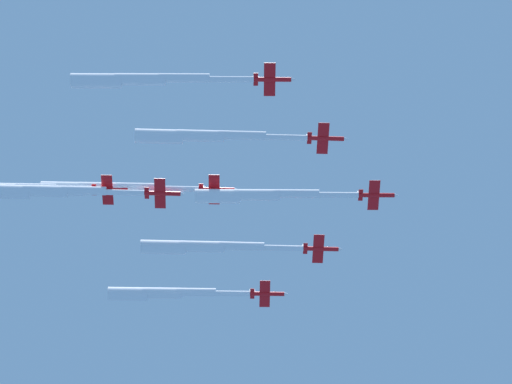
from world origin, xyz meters
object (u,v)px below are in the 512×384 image
at_px(jet_starboard_inner, 202,136).
at_px(jet_port_outer, 102,188).
at_px(jet_port_mid, 164,293).
at_px(jet_port_inner, 204,247).
at_px(jet_starboard_outer, 47,191).
at_px(jet_starboard_mid, 141,80).
at_px(jet_trail_port, 3,189).
at_px(jet_lead, 258,195).

xyz_separation_m(jet_starboard_inner, jet_port_outer, (23.64, -16.48, 2.36)).
bearing_deg(jet_starboard_inner, jet_port_mid, -81.07).
xyz_separation_m(jet_port_inner, jet_port_mid, (9.43, -15.60, 3.24)).
height_order(jet_port_inner, jet_starboard_inner, jet_starboard_inner).
bearing_deg(jet_starboard_outer, jet_port_inner, -163.16).
xyz_separation_m(jet_starboard_mid, jet_trail_port, (32.78, -31.15, 1.75)).
bearing_deg(jet_port_outer, jet_port_inner, -154.23).
distance_m(jet_lead, jet_starboard_outer, 51.62).
bearing_deg(jet_port_mid, jet_lead, 125.63).
xyz_separation_m(jet_port_inner, jet_starboard_inner, (2.41, 29.06, 0.22)).
relative_size(jet_starboard_inner, jet_trail_port, 1.11).
bearing_deg(jet_lead, jet_starboard_outer, -3.44).
bearing_deg(jet_port_inner, jet_starboard_inner, 85.25).
bearing_deg(jet_trail_port, jet_lead, 176.23).
bearing_deg(jet_port_outer, jet_lead, 176.51).
bearing_deg(jet_port_inner, jet_trail_port, 12.14).
relative_size(jet_starboard_mid, jet_starboard_outer, 1.08).
relative_size(jet_starboard_outer, jet_trail_port, 1.06).
bearing_deg(jet_starboard_inner, jet_lead, -136.44).
distance_m(jet_starboard_inner, jet_trail_port, 51.18).
xyz_separation_m(jet_lead, jet_starboard_inner, (14.87, 14.14, -0.17)).
xyz_separation_m(jet_starboard_outer, jet_trail_port, (11.14, -1.03, 1.83)).
bearing_deg(jet_lead, jet_port_mid, -54.37).
distance_m(jet_starboard_mid, jet_starboard_outer, 37.09).
bearing_deg(jet_starboard_outer, jet_trail_port, -5.29).
relative_size(jet_port_inner, jet_port_outer, 1.03).
distance_m(jet_starboard_inner, jet_starboard_outer, 40.51).
bearing_deg(jet_starboard_outer, jet_starboard_mid, 125.69).
relative_size(jet_port_inner, jet_trail_port, 1.10).
bearing_deg(jet_starboard_mid, jet_lead, -137.88).
bearing_deg(jet_port_outer, jet_starboard_mid, 106.36).
distance_m(jet_port_mid, jet_starboard_mid, 58.22).
distance_m(jet_lead, jet_port_inner, 19.44).
height_order(jet_lead, jet_port_mid, jet_port_mid).
distance_m(jet_port_inner, jet_starboard_outer, 40.82).
bearing_deg(jet_starboard_outer, jet_port_mid, -137.22).
relative_size(jet_port_mid, jet_port_outer, 0.95).
height_order(jet_lead, jet_port_outer, jet_port_outer).
xyz_separation_m(jet_starboard_mid, jet_starboard_outer, (21.64, -30.12, -0.08)).
height_order(jet_lead, jet_port_inner, jet_lead).
distance_m(jet_port_inner, jet_port_mid, 18.52).
xyz_separation_m(jet_starboard_inner, jet_starboard_outer, (36.65, -17.23, -0.73)).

